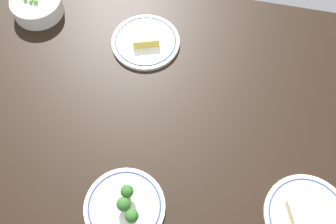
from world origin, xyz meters
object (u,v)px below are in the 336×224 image
plate_sandwich (308,216)px  plate_broccoli (125,206)px  bowl_peas (37,5)px  plate_cheese (146,41)px

plate_sandwich → plate_broccoli: plate_broccoli is taller
plate_sandwich → bowl_peas: bearing=150.9°
plate_broccoli → bowl_peas: same height
bowl_peas → plate_broccoli: bearing=-52.1°
plate_sandwich → plate_cheese: (-53.73, 45.86, -0.08)cm
plate_sandwich → plate_cheese: bearing=139.5°
plate_broccoli → bowl_peas: 74.54cm
plate_sandwich → plate_broccoli: bearing=-170.9°
bowl_peas → plate_cheese: bowl_peas is taller
plate_sandwich → plate_broccoli: size_ratio=1.05×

